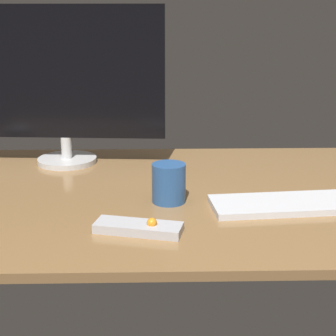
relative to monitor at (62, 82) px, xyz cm
name	(u,v)px	position (x,y,z in cm)	size (l,w,h in cm)	color
desk	(156,195)	(26.92, -26.64, -25.31)	(140.00, 84.00, 2.00)	olive
monitor	(62,82)	(0.00, 0.00, 0.00)	(59.24, 17.56, 45.71)	silver
keyboard	(290,204)	(58.06, -38.16, -23.56)	(36.88, 13.06, 1.49)	silver
media_remote	(139,227)	(23.24, -51.55, -23.29)	(18.93, 10.05, 3.35)	#B7B7BC
coffee_mug	(168,183)	(29.81, -34.06, -19.61)	(7.99, 7.99, 9.39)	#28518C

